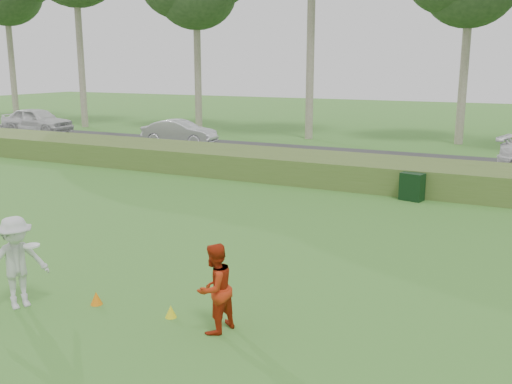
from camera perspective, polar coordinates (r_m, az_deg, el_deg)
The scene contains 10 objects.
ground at distance 10.36m, azimuth -10.04°, elevation -11.46°, with size 120.00×120.00×0.00m, color #347426.
reed_strip at distance 20.71m, azimuth 9.85°, elevation 2.07°, with size 80.00×3.00×0.90m, color #486628.
park_road at distance 25.55m, azimuth 13.03°, elevation 2.97°, with size 80.00×6.00×0.06m, color #2D2D2D.
player_white at distance 10.83m, azimuth -22.81°, elevation -6.52°, with size 1.04×1.22×1.65m.
player_red at distance 9.16m, azimuth -4.15°, elevation -9.58°, with size 0.71×0.56×1.47m, color #B42A0F.
cone_orange at distance 10.73m, azimuth -15.68°, elevation -10.19°, with size 0.21×0.21×0.24m, color orange.
cone_yellow at distance 9.96m, azimuth -8.52°, elevation -11.72°, with size 0.20×0.20×0.22m, color yellow.
utility_cabinet at distance 18.54m, azimuth 15.34°, elevation 0.52°, with size 0.70×0.44×0.87m, color black.
car_left at distance 37.41m, azimuth -21.05°, elevation 6.70°, with size 1.84×4.56×1.55m, color white.
car_mid at distance 30.25m, azimuth -7.65°, elevation 5.94°, with size 1.36×3.90×1.29m, color silver.
Camera 1 is at (5.70, -7.55, 4.20)m, focal length 40.00 mm.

